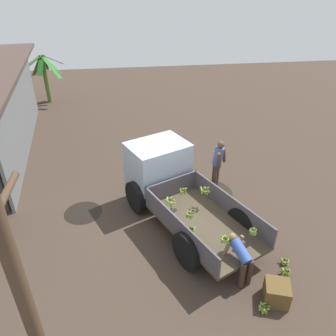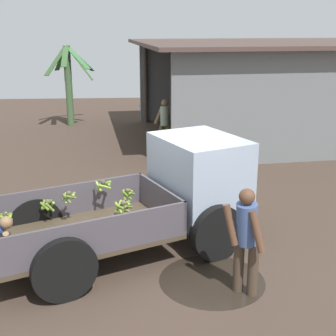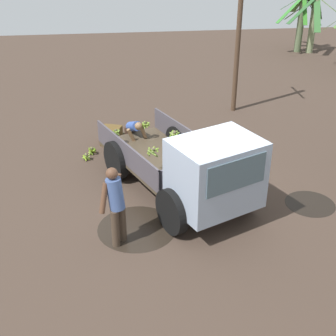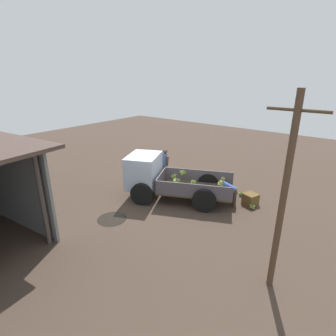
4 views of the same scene
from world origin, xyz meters
TOP-DOWN VIEW (x-y plane):
  - ground at (0.00, 0.00)m, footprint 36.00×36.00m
  - mud_patch_0 at (0.11, 2.44)m, footprint 1.13×1.13m
  - mud_patch_1 at (0.59, -1.55)m, footprint 1.67×1.67m
  - cargo_truck at (0.04, -0.17)m, footprint 4.92×3.48m
  - warehouse_shed at (4.97, 8.48)m, footprint 10.55×8.80m
  - banana_palm_0 at (1.08, 14.27)m, footprint 2.03×2.34m
  - banana_palm_5 at (-3.19, 10.71)m, footprint 1.87×2.56m
  - person_foreground_visitor at (1.00, -1.96)m, footprint 0.60×0.59m
  - person_bystander_near_shed at (0.35, 6.66)m, footprint 0.64×0.39m

SIDE VIEW (x-z plane):
  - ground at x=0.00m, z-range 0.00..0.00m
  - mud_patch_0 at x=0.11m, z-range 0.00..0.01m
  - mud_patch_1 at x=0.59m, z-range 0.00..0.01m
  - person_bystander_near_shed at x=0.35m, z-range 0.09..1.70m
  - person_foreground_visitor at x=1.00m, z-range 0.09..1.78m
  - cargo_truck at x=0.04m, z-range 0.04..1.97m
  - banana_palm_0 at x=1.08m, z-range 0.19..3.07m
  - banana_palm_5 at x=-3.19m, z-range 0.17..3.29m
  - warehouse_shed at x=4.97m, z-range 0.82..4.14m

